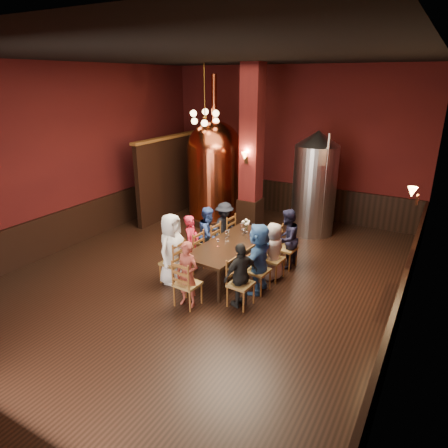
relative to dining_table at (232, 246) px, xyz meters
The scene contains 38 objects.
room 1.66m from the dining_table, 144.13° to the right, with size 10.00×10.02×4.50m.
wainscot_right 3.52m from the dining_table, ahead, with size 0.08×9.90×1.00m, color black.
wainscot_back 4.66m from the dining_table, 95.65° to the left, with size 7.90×0.08×1.00m, color black.
wainscot_left 4.43m from the dining_table, behind, with size 0.08×9.90×1.00m, color black.
column 3.02m from the dining_table, 107.07° to the left, with size 0.58×0.58×4.50m, color #45100E.
partition 4.68m from the dining_table, 141.90° to the left, with size 0.22×3.50×2.40m, color black.
pendant_cluster 4.19m from the dining_table, 131.32° to the left, with size 0.90×0.90×1.70m, color #A57226, non-canonical shape.
sconce_wall 3.79m from the dining_table, ahead, with size 0.20×0.20×0.36m, color black, non-canonical shape.
sconce_column 2.75m from the dining_table, 109.27° to the left, with size 0.20×0.20×0.36m, color black, non-canonical shape.
dining_table is the anchor object (origin of this frame).
chair_0 1.33m from the dining_table, 134.33° to the right, with size 0.46×0.46×0.92m, color brown, non-canonical shape.
person_0 1.31m from the dining_table, 134.33° to the right, with size 0.75×0.49×1.53m, color white.
chair_1 0.94m from the dining_table, 162.74° to the right, with size 0.46×0.46×0.92m, color brown, non-canonical shape.
person_1 0.91m from the dining_table, 162.74° to the right, with size 0.48×0.31×1.31m, color red.
chair_2 0.94m from the dining_table, 154.82° to the left, with size 0.46×0.46×0.92m, color brown, non-canonical shape.
person_2 0.91m from the dining_table, 154.82° to the left, with size 0.64×0.32×1.33m, color #2C4895.
chair_3 1.33m from the dining_table, 126.40° to the left, with size 0.46×0.46×0.92m, color brown, non-canonical shape.
person_3 1.31m from the dining_table, 126.40° to the left, with size 0.82×0.47×1.27m, color black.
chair_4 1.33m from the dining_table, 53.60° to the right, with size 0.46×0.46×0.92m, color brown, non-canonical shape.
person_4 1.31m from the dining_table, 53.60° to the right, with size 0.76×0.31×1.29m, color black.
chair_5 0.94m from the dining_table, 25.18° to the right, with size 0.46×0.46×0.92m, color brown, non-canonical shape.
person_5 0.91m from the dining_table, 25.18° to the right, with size 1.37×0.43×1.47m, color #3968AB.
chair_6 0.94m from the dining_table, 17.26° to the left, with size 0.46×0.46×0.92m, color brown, non-canonical shape.
person_6 0.91m from the dining_table, 17.26° to the left, with size 0.62×0.41×1.27m, color #B6A6A0.
chair_7 1.33m from the dining_table, 45.67° to the left, with size 0.46×0.46×0.92m, color brown, non-canonical shape.
person_7 1.31m from the dining_table, 45.67° to the left, with size 0.68×0.33×1.40m, color #1A1A34.
chair_8 1.57m from the dining_table, 93.96° to the right, with size 0.46×0.46×0.92m, color brown, non-canonical shape.
person_8 1.55m from the dining_table, 93.96° to the right, with size 0.48×0.31×1.30m, color #973F32.
copper_kettle 3.76m from the dining_table, 126.51° to the left, with size 1.79×1.79×4.23m.
steel_vessel 3.53m from the dining_table, 77.67° to the left, with size 1.40×1.40×2.84m.
rose_vase 0.74m from the dining_table, 90.64° to the left, with size 0.20×0.20×0.34m.
wine_glass_0 0.54m from the dining_table, 88.45° to the left, with size 0.07×0.07×0.17m, color white, non-canonical shape.
wine_glass_1 0.80m from the dining_table, 79.97° to the left, with size 0.07×0.07×0.17m, color white, non-canonical shape.
wine_glass_2 0.82m from the dining_table, 102.33° to the left, with size 0.07×0.07×0.17m, color white, non-canonical shape.
wine_glass_3 0.38m from the dining_table, 116.52° to the right, with size 0.07×0.07×0.17m, color white, non-canonical shape.
wine_glass_4 0.45m from the dining_table, 64.85° to the left, with size 0.07×0.07×0.17m, color white, non-canonical shape.
wine_glass_5 0.39m from the dining_table, 130.27° to the left, with size 0.07×0.07×0.17m, color white, non-canonical shape.
wine_glass_6 0.35m from the dining_table, 141.13° to the left, with size 0.07×0.07×0.17m, color white, non-canonical shape.
Camera 1 is at (4.27, -6.70, 4.14)m, focal length 32.00 mm.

